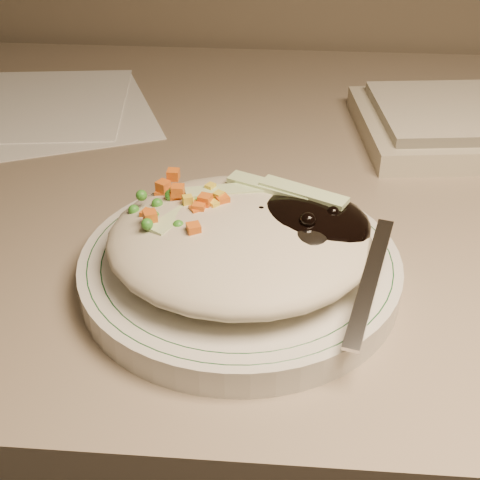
{
  "coord_description": "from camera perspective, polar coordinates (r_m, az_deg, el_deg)",
  "views": [
    {
      "loc": [
        -0.05,
        0.79,
        1.05
      ],
      "look_at": [
        -0.09,
        1.19,
        0.78
      ],
      "focal_mm": 50.0,
      "sensor_mm": 36.0,
      "label": 1
    }
  ],
  "objects": [
    {
      "name": "desk",
      "position": [
        0.78,
        7.44,
        -6.96
      ],
      "size": [
        1.4,
        0.7,
        0.74
      ],
      "color": "gray",
      "rests_on": "ground"
    },
    {
      "name": "plate",
      "position": [
        0.5,
        -0.0,
        -2.45
      ],
      "size": [
        0.24,
        0.24,
        0.02
      ],
      "primitive_type": "cylinder",
      "color": "silver",
      "rests_on": "desk"
    },
    {
      "name": "plate_rim",
      "position": [
        0.5,
        0.0,
        -1.52
      ],
      "size": [
        0.23,
        0.23,
        0.0
      ],
      "color": "#144723",
      "rests_on": "plate"
    },
    {
      "name": "meal",
      "position": [
        0.48,
        0.5,
        0.48
      ],
      "size": [
        0.21,
        0.19,
        0.05
      ],
      "color": "#B6AD94",
      "rests_on": "plate"
    },
    {
      "name": "papers",
      "position": [
        0.83,
        -19.4,
        10.33
      ],
      "size": [
        0.38,
        0.31,
        0.0
      ],
      "color": "white",
      "rests_on": "desk"
    }
  ]
}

